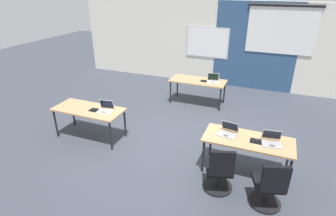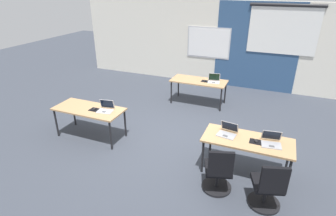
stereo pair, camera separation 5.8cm
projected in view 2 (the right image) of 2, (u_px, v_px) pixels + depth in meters
The scene contains 17 objects.
ground_plane at pixel (170, 138), 6.28m from camera, with size 24.00×24.00×0.00m.
back_wall_assembly at pixel (218, 44), 9.18m from camera, with size 10.00×0.27×2.80m.
desk_near_left at pixel (89, 111), 6.10m from camera, with size 1.60×0.70×0.72m.
desk_near_right at pixel (248, 142), 4.89m from camera, with size 1.60×0.70×0.72m.
desk_far_center at pixel (199, 82), 7.84m from camera, with size 1.60×0.70×0.72m.
laptop_near_right_end at pixel (271, 142), 4.71m from camera, with size 0.37×0.36×0.22m.
mousepad_near_right_end at pixel (256, 142), 4.79m from camera, with size 0.22×0.19×0.00m.
mouse_near_right_end at pixel (256, 141), 4.79m from camera, with size 0.09×0.11×0.03m.
chair_near_right_end at pixel (268, 189), 4.20m from camera, with size 0.55×0.60×0.92m.
laptop_near_left_inner at pixel (106, 109), 5.94m from camera, with size 0.37×0.34×0.23m.
mousepad_near_left_inner at pixel (94, 110), 6.01m from camera, with size 0.22×0.19×0.00m.
mouse_near_left_inner at pixel (94, 109), 6.00m from camera, with size 0.07×0.11×0.03m.
laptop_near_right_inner at pixel (227, 132), 5.02m from camera, with size 0.38×0.37×0.22m.
chair_near_right_inner at pixel (218, 173), 4.54m from camera, with size 0.55×0.61×0.92m.
laptop_far_right at pixel (214, 80), 7.67m from camera, with size 0.37×0.32×0.24m.
mousepad_far_right at pixel (205, 81), 7.74m from camera, with size 0.22×0.19×0.00m.
mouse_far_right at pixel (205, 81), 7.73m from camera, with size 0.08×0.11×0.03m.
Camera 2 is at (2.01, -5.00, 3.29)m, focal length 28.83 mm.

